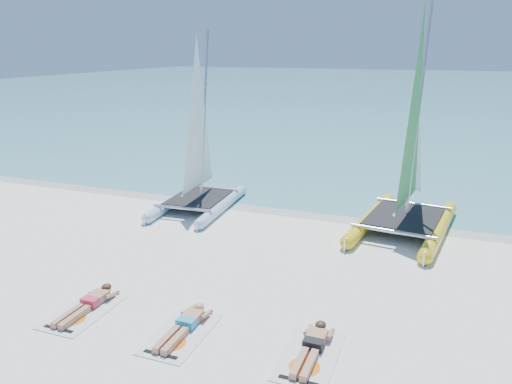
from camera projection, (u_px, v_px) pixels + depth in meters
ground at (236, 277)px, 12.30m from camera, size 140.00×140.00×0.00m
sea at (415, 88)px, 68.81m from camera, size 140.00×115.00×0.01m
wet_sand_strip at (298, 211)px, 17.24m from camera, size 140.00×1.40×0.01m
catamaran_blue at (198, 156)px, 17.15m from camera, size 2.45×4.68×6.21m
catamaran_yellow at (413, 155)px, 15.27m from camera, size 3.13×5.74×7.16m
towel_a at (83, 312)px, 10.66m from camera, size 1.00×1.85×0.02m
sunbather_a at (89, 303)px, 10.81m from camera, size 0.37×1.73×0.26m
towel_b at (181, 334)px, 9.84m from camera, size 1.00×1.85×0.02m
sunbather_b at (185, 324)px, 9.98m from camera, size 0.37×1.73×0.26m
towel_c at (310, 356)px, 9.12m from camera, size 1.00×1.85×0.02m
sunbather_c at (312, 346)px, 9.26m from camera, size 0.37×1.73×0.26m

